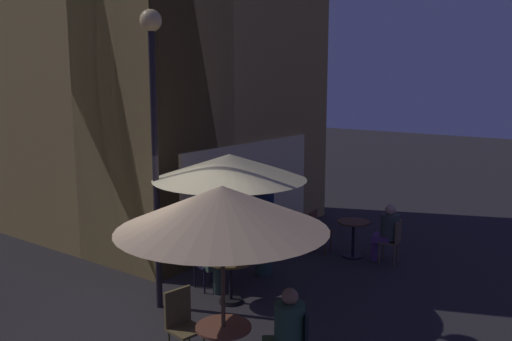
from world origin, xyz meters
TOP-DOWN VIEW (x-y plane):
  - ground_plane at (0.00, 0.00)m, footprint 60.00×60.00m
  - cafe_building at (3.66, 3.82)m, footprint 6.15×6.71m
  - street_lamp_near_corner at (0.88, 0.77)m, footprint 0.33×0.33m
  - cafe_table_0 at (1.71, -0.05)m, footprint 0.79×0.79m
  - cafe_table_2 at (5.03, -0.63)m, footprint 0.67×0.67m
  - patio_umbrella_0 at (1.71, -0.05)m, footprint 2.48×2.48m
  - patio_umbrella_1 at (-0.29, -1.57)m, footprint 2.47×2.47m
  - cafe_chair_0 at (1.98, 0.75)m, footprint 0.54×0.54m
  - cafe_chair_1 at (0.29, -2.24)m, footprint 0.56×0.56m
  - cafe_chair_2 at (-0.15, -0.74)m, footprint 0.46×0.46m
  - cafe_chair_3 at (4.89, 0.15)m, footprint 0.47×0.47m
  - cafe_chair_4 at (5.15, -1.45)m, footprint 0.43×0.43m
  - patron_seated_0 at (1.93, 0.61)m, footprint 0.45×0.54m
  - patron_seated_1 at (0.20, -2.13)m, footprint 0.53×0.55m
  - patron_seated_2 at (5.13, -1.32)m, footprint 0.42×0.55m
  - patron_standing_3 at (3.11, 0.28)m, footprint 0.38×0.38m

SIDE VIEW (x-z plane):
  - ground_plane at x=0.00m, z-range 0.00..0.00m
  - cafe_chair_4 at x=5.15m, z-range 0.09..0.97m
  - cafe_chair_3 at x=4.89m, z-range 0.09..0.97m
  - cafe_table_2 at x=5.03m, z-range 0.15..0.92m
  - cafe_chair_0 at x=1.98m, z-range 0.09..1.02m
  - cafe_table_0 at x=1.71m, z-range 0.19..0.93m
  - cafe_chair_1 at x=0.29m, z-range 0.10..1.06m
  - cafe_chair_2 at x=-0.15m, z-range 0.09..1.07m
  - patron_seated_2 at x=5.13m, z-range 0.09..1.29m
  - patron_seated_0 at x=1.93m, z-range 0.09..1.32m
  - patron_seated_1 at x=0.20m, z-range 0.09..1.32m
  - patron_standing_3 at x=3.11m, z-range 0.00..1.73m
  - patio_umbrella_1 at x=-0.29m, z-range 0.98..3.47m
  - patio_umbrella_0 at x=1.71m, z-range 1.03..3.53m
  - street_lamp_near_corner at x=0.88m, z-range 0.92..5.62m
  - cafe_building at x=3.66m, z-range -0.01..9.89m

